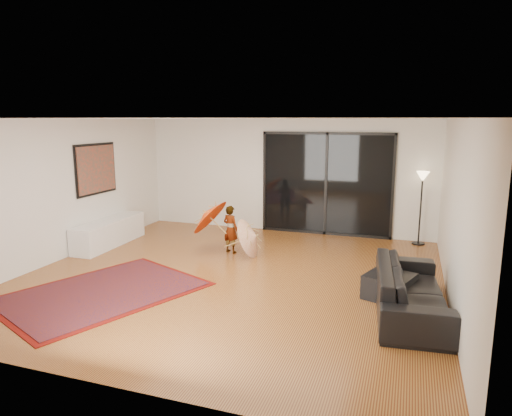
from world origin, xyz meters
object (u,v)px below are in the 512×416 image
at_px(media_console, 109,232).
at_px(child, 231,229).
at_px(ottoman, 389,286).
at_px(sofa, 411,289).

xyz_separation_m(media_console, child, (2.70, 0.33, 0.21)).
distance_m(media_console, child, 2.73).
bearing_deg(ottoman, media_console, 169.03).
height_order(ottoman, child, child).
relative_size(media_console, ottoman, 3.09).
bearing_deg(child, ottoman, 173.97).
distance_m(sofa, child, 4.00).
bearing_deg(sofa, ottoman, 28.74).
xyz_separation_m(media_console, ottoman, (5.90, -1.14, -0.09)).
xyz_separation_m(media_console, sofa, (6.20, -1.59, 0.06)).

